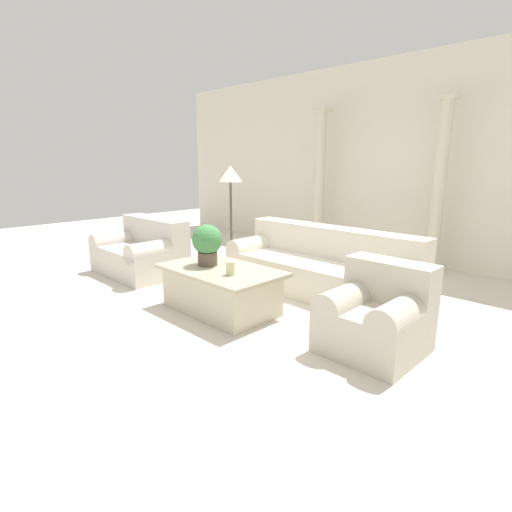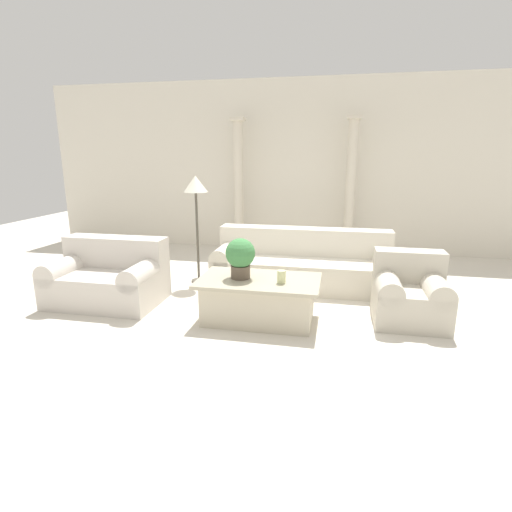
{
  "view_description": "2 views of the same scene",
  "coord_description": "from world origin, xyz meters",
  "px_view_note": "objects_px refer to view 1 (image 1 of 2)",
  "views": [
    {
      "loc": [
        3.2,
        -3.06,
        1.61
      ],
      "look_at": [
        0.26,
        -0.08,
        0.61
      ],
      "focal_mm": 28.0,
      "sensor_mm": 36.0,
      "label": 1
    },
    {
      "loc": [
        0.84,
        -4.56,
        1.84
      ],
      "look_at": [
        -0.07,
        -0.13,
        0.68
      ],
      "focal_mm": 28.0,
      "sensor_mm": 36.0,
      "label": 2
    }
  ],
  "objects_px": {
    "sofa_long": "(321,267)",
    "potted_plant": "(207,243)",
    "armchair": "(377,315)",
    "coffee_table": "(221,289)",
    "floor_lamp": "(230,182)",
    "loveseat": "(142,251)"
  },
  "relations": [
    {
      "from": "loveseat",
      "to": "floor_lamp",
      "type": "height_order",
      "value": "floor_lamp"
    },
    {
      "from": "potted_plant",
      "to": "armchair",
      "type": "bearing_deg",
      "value": 10.34
    },
    {
      "from": "sofa_long",
      "to": "potted_plant",
      "type": "bearing_deg",
      "value": -113.4
    },
    {
      "from": "loveseat",
      "to": "potted_plant",
      "type": "xyz_separation_m",
      "value": [
        1.78,
        -0.2,
        0.41
      ]
    },
    {
      "from": "sofa_long",
      "to": "loveseat",
      "type": "distance_m",
      "value": 2.62
    },
    {
      "from": "sofa_long",
      "to": "armchair",
      "type": "relative_size",
      "value": 3.15
    },
    {
      "from": "sofa_long",
      "to": "potted_plant",
      "type": "xyz_separation_m",
      "value": [
        -0.58,
        -1.34,
        0.42
      ]
    },
    {
      "from": "floor_lamp",
      "to": "sofa_long",
      "type": "bearing_deg",
      "value": 5.79
    },
    {
      "from": "coffee_table",
      "to": "floor_lamp",
      "type": "height_order",
      "value": "floor_lamp"
    },
    {
      "from": "potted_plant",
      "to": "coffee_table",
      "type": "bearing_deg",
      "value": 1.27
    },
    {
      "from": "potted_plant",
      "to": "floor_lamp",
      "type": "distance_m",
      "value": 1.62
    },
    {
      "from": "sofa_long",
      "to": "armchair",
      "type": "height_order",
      "value": "sofa_long"
    },
    {
      "from": "sofa_long",
      "to": "coffee_table",
      "type": "height_order",
      "value": "sofa_long"
    },
    {
      "from": "floor_lamp",
      "to": "armchair",
      "type": "relative_size",
      "value": 1.97
    },
    {
      "from": "sofa_long",
      "to": "floor_lamp",
      "type": "xyz_separation_m",
      "value": [
        -1.51,
        -0.15,
        1.01
      ]
    },
    {
      "from": "coffee_table",
      "to": "armchair",
      "type": "distance_m",
      "value": 1.7
    },
    {
      "from": "potted_plant",
      "to": "armchair",
      "type": "xyz_separation_m",
      "value": [
        1.88,
        0.34,
        -0.41
      ]
    },
    {
      "from": "sofa_long",
      "to": "floor_lamp",
      "type": "distance_m",
      "value": 1.82
    },
    {
      "from": "coffee_table",
      "to": "armchair",
      "type": "relative_size",
      "value": 1.72
    },
    {
      "from": "sofa_long",
      "to": "armchair",
      "type": "bearing_deg",
      "value": -37.48
    },
    {
      "from": "floor_lamp",
      "to": "armchair",
      "type": "xyz_separation_m",
      "value": [
        2.81,
        -0.84,
        -1.0
      ]
    },
    {
      "from": "sofa_long",
      "to": "potted_plant",
      "type": "relative_size",
      "value": 5.45
    }
  ]
}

